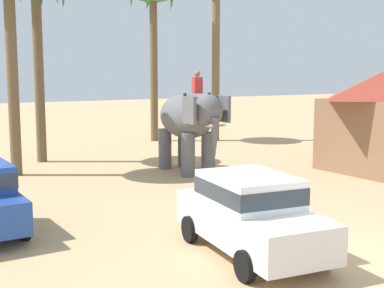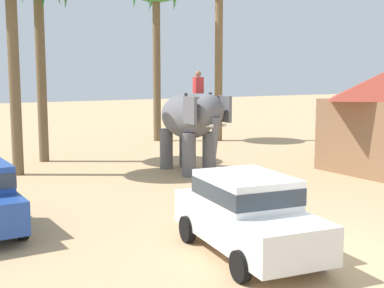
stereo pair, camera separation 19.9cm
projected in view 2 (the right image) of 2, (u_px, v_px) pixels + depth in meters
ground_plane at (316, 255)px, 11.26m from camera, size 120.00×120.00×0.00m
car_sedan_foreground at (247, 211)px, 11.24m from camera, size 2.22×4.26×1.70m
elephant_with_mahout at (190, 121)px, 20.29m from camera, size 1.62×3.87×3.88m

